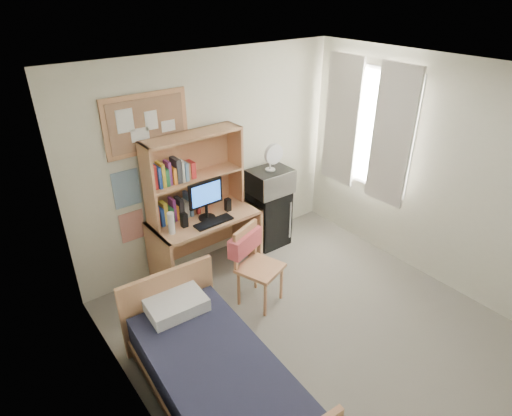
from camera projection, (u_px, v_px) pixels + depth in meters
floor at (328, 342)px, 4.36m from camera, size 3.60×4.20×0.02m
ceiling at (357, 82)px, 3.12m from camera, size 3.60×4.20×0.02m
wall_back at (212, 161)px, 5.21m from camera, size 3.60×0.04×2.60m
wall_left at (149, 322)px, 2.78m from camera, size 0.04×4.20×2.60m
wall_right at (453, 181)px, 4.70m from camera, size 0.04×4.20×2.60m
window_unit at (367, 128)px, 5.37m from camera, size 0.10×1.40×1.70m
curtain_left at (392, 137)px, 5.07m from camera, size 0.04×0.55×1.70m
curtain_right at (342, 121)px, 5.63m from camera, size 0.04×0.55×1.70m
bulletin_board at (147, 124)px, 4.48m from camera, size 0.94×0.03×0.64m
poster_wave at (126, 189)px, 4.63m from camera, size 0.30×0.01×0.42m
poster_japan at (132, 226)px, 4.86m from camera, size 0.28×0.01×0.36m
desk at (206, 245)px, 5.21m from camera, size 1.29×0.67×0.80m
desk_chair at (260, 268)px, 4.68m from camera, size 0.60×0.60×0.94m
mini_fridge at (268, 217)px, 5.83m from camera, size 0.47×0.47×0.79m
bed at (217, 383)px, 3.60m from camera, size 1.03×1.90×0.51m
hutch at (195, 174)px, 4.90m from camera, size 1.19×0.33×0.97m
monitor at (206, 201)px, 4.87m from camera, size 0.43×0.04×0.46m
keyboard at (214, 222)px, 4.88m from camera, size 0.47×0.16×0.02m
speaker_left at (184, 220)px, 4.78m from camera, size 0.07×0.07×0.17m
speaker_right at (228, 205)px, 5.11m from camera, size 0.07×0.07×0.16m
water_bottle at (171, 223)px, 4.63m from camera, size 0.08×0.08×0.25m
hoodie at (245, 242)px, 4.66m from camera, size 0.49×0.29×0.22m
microwave at (270, 181)px, 5.55m from camera, size 0.54×0.41×0.31m
desk_fan at (270, 158)px, 5.40m from camera, size 0.27×0.27×0.33m
pillow at (176, 305)px, 4.00m from camera, size 0.56×0.40×0.13m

